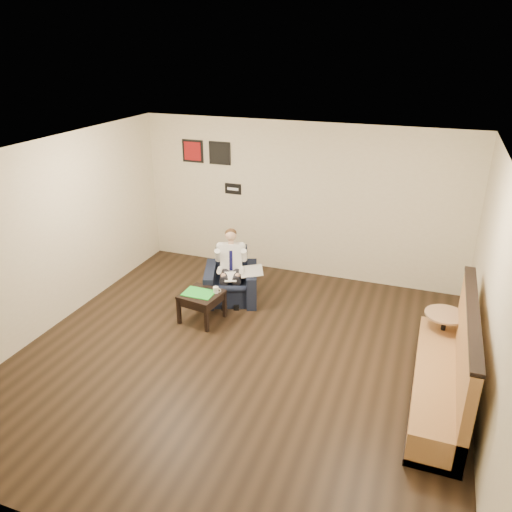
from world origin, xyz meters
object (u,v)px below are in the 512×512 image
(green_folder, at_px, (199,293))
(smartphone, at_px, (210,289))
(cafe_table, at_px, (442,335))
(coffee_mug, at_px, (216,290))
(armchair, at_px, (231,277))
(seated_man, at_px, (231,271))
(banquette, at_px, (443,355))
(side_table, at_px, (202,307))

(green_folder, xyz_separation_m, smartphone, (0.11, 0.17, -0.00))
(green_folder, height_order, cafe_table, cafe_table)
(coffee_mug, bearing_deg, armchair, 93.63)
(armchair, xyz_separation_m, green_folder, (-0.19, -0.82, 0.06))
(armchair, relative_size, seated_man, 0.75)
(armchair, relative_size, coffee_mug, 8.66)
(seated_man, height_order, smartphone, seated_man)
(green_folder, height_order, banquette, banquette)
(side_table, bearing_deg, green_folder, -154.89)
(side_table, xyz_separation_m, coffee_mug, (0.20, 0.10, 0.28))
(seated_man, relative_size, smartphone, 7.80)
(green_folder, bearing_deg, side_table, 25.11)
(banquette, bearing_deg, green_folder, 168.73)
(armchair, relative_size, side_table, 1.50)
(banquette, bearing_deg, armchair, 155.53)
(side_table, distance_m, coffee_mug, 0.36)
(coffee_mug, distance_m, smartphone, 0.15)
(side_table, height_order, cafe_table, cafe_table)
(smartphone, bearing_deg, coffee_mug, -7.10)
(seated_man, height_order, side_table, seated_man)
(armchair, distance_m, cafe_table, 3.41)
(banquette, bearing_deg, coffee_mug, 166.11)
(armchair, relative_size, cafe_table, 1.27)
(seated_man, bearing_deg, armchair, 90.00)
(side_table, relative_size, banquette, 0.23)
(side_table, relative_size, green_folder, 1.22)
(armchair, bearing_deg, cafe_table, -29.46)
(armchair, xyz_separation_m, smartphone, (-0.08, -0.65, 0.06))
(side_table, relative_size, cafe_table, 0.85)
(side_table, xyz_separation_m, banquette, (3.51, -0.72, 0.40))
(side_table, bearing_deg, banquette, -11.63)
(seated_man, distance_m, coffee_mug, 0.61)
(armchair, height_order, banquette, banquette)
(seated_man, distance_m, green_folder, 0.76)
(seated_man, height_order, coffee_mug, seated_man)
(green_folder, relative_size, banquette, 0.19)
(armchair, distance_m, banquette, 3.69)
(smartphone, bearing_deg, green_folder, -103.96)
(smartphone, relative_size, banquette, 0.06)
(side_table, distance_m, banquette, 3.61)
(green_folder, relative_size, smartphone, 3.21)
(smartphone, height_order, banquette, banquette)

